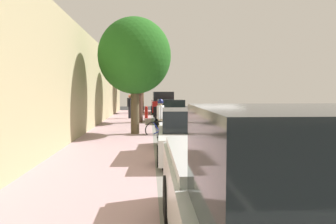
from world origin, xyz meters
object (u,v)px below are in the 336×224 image
(parked_sedan_white_mid, at_px, (188,135))
(street_tree_near_cyclist, at_px, (142,65))
(street_tree_mid_block, at_px, (138,68))
(fire_hydrant, at_px, (146,112))
(street_tree_far_end, at_px, (135,56))
(pedestrian_on_phone, at_px, (130,105))
(cyclist_with_backpack, at_px, (160,114))
(parked_suv_red_nearest, at_px, (163,103))
(parked_pickup_silver_far, at_px, (276,213))
(bicycle_at_curb, at_px, (165,130))
(parked_sedan_green_second, at_px, (171,112))

(parked_sedan_white_mid, bearing_deg, street_tree_near_cyclist, -84.50)
(parked_sedan_white_mid, height_order, street_tree_mid_block, street_tree_mid_block)
(parked_sedan_white_mid, bearing_deg, fire_hydrant, -83.98)
(street_tree_mid_block, height_order, street_tree_far_end, street_tree_far_end)
(street_tree_near_cyclist, distance_m, street_tree_mid_block, 8.71)
(street_tree_near_cyclist, xyz_separation_m, pedestrian_on_phone, (0.69, 5.70, -3.20))
(cyclist_with_backpack, height_order, street_tree_far_end, street_tree_far_end)
(street_tree_far_end, bearing_deg, street_tree_near_cyclist, -90.00)
(parked_suv_red_nearest, height_order, parked_pickup_silver_far, parked_suv_red_nearest)
(parked_suv_red_nearest, height_order, street_tree_mid_block, street_tree_mid_block)
(cyclist_with_backpack, xyz_separation_m, street_tree_mid_block, (1.10, -5.22, 2.40))
(parked_sedan_white_mid, height_order, fire_hydrant, parked_sedan_white_mid)
(parked_suv_red_nearest, height_order, cyclist_with_backpack, parked_suv_red_nearest)
(parked_suv_red_nearest, xyz_separation_m, street_tree_mid_block, (1.80, 8.19, 2.41))
(street_tree_near_cyclist, bearing_deg, street_tree_mid_block, 90.00)
(street_tree_far_end, bearing_deg, parked_pickup_silver_far, 99.21)
(bicycle_at_curb, bearing_deg, street_tree_near_cyclist, -84.74)
(pedestrian_on_phone, relative_size, fire_hydrant, 1.95)
(street_tree_mid_block, bearing_deg, parked_pickup_silver_far, 96.35)
(street_tree_far_end, bearing_deg, parked_sedan_white_mid, 110.53)
(parked_sedan_white_mid, relative_size, cyclist_with_backpack, 2.61)
(parked_sedan_green_second, distance_m, cyclist_with_backpack, 6.07)
(parked_sedan_green_second, bearing_deg, cyclist_with_backpack, 81.55)
(parked_suv_red_nearest, height_order, parked_sedan_white_mid, parked_suv_red_nearest)
(parked_sedan_green_second, xyz_separation_m, street_tree_far_end, (1.99, 5.95, 2.82))
(street_tree_far_end, bearing_deg, parked_suv_red_nearest, -97.68)
(parked_pickup_silver_far, xyz_separation_m, cyclist_with_backpack, (0.74, -11.27, 0.14))
(cyclist_with_backpack, bearing_deg, parked_sedan_green_second, -98.45)
(bicycle_at_curb, xyz_separation_m, fire_hydrant, (0.89, -8.68, 0.20))
(parked_sedan_white_mid, bearing_deg, bicycle_at_curb, -83.70)
(parked_sedan_green_second, xyz_separation_m, street_tree_near_cyclist, (1.99, -7.89, 3.53))
(parked_sedan_white_mid, xyz_separation_m, parked_pickup_silver_far, (-0.04, 6.54, 0.15))
(parked_sedan_white_mid, distance_m, street_tree_near_cyclist, 19.05)
(parked_pickup_silver_far, height_order, street_tree_far_end, street_tree_far_end)
(bicycle_at_curb, xyz_separation_m, cyclist_with_backpack, (0.22, -0.46, 0.65))
(parked_pickup_silver_far, relative_size, street_tree_far_end, 1.04)
(parked_pickup_silver_far, relative_size, cyclist_with_backpack, 3.11)
(cyclist_with_backpack, relative_size, pedestrian_on_phone, 1.05)
(pedestrian_on_phone, bearing_deg, bicycle_at_curb, 103.12)
(parked_suv_red_nearest, height_order, pedestrian_on_phone, parked_suv_red_nearest)
(parked_pickup_silver_far, distance_m, fire_hydrant, 19.55)
(street_tree_near_cyclist, distance_m, street_tree_far_end, 13.86)
(parked_sedan_white_mid, xyz_separation_m, cyclist_with_backpack, (0.70, -4.74, 0.29))
(street_tree_far_end, xyz_separation_m, fire_hydrant, (-0.43, -8.17, -2.98))
(parked_pickup_silver_far, height_order, bicycle_at_curb, parked_pickup_silver_far)
(parked_suv_red_nearest, distance_m, fire_hydrant, 5.39)
(parked_pickup_silver_far, distance_m, pedestrian_on_phone, 19.63)
(parked_suv_red_nearest, xyz_separation_m, parked_pickup_silver_far, (-0.03, 24.69, -0.13))
(bicycle_at_curb, xyz_separation_m, street_tree_mid_block, (1.32, -5.68, 3.05))
(parked_sedan_white_mid, xyz_separation_m, street_tree_far_end, (1.79, -4.79, 2.82))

